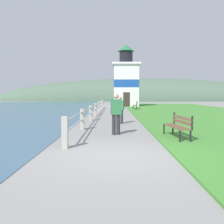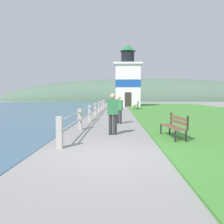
# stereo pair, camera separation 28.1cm
# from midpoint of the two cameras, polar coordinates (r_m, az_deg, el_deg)

# --- Properties ---
(ground_plane) EXTENTS (160.00, 160.00, 0.00)m
(ground_plane) POSITION_cam_midpoint_polar(r_m,az_deg,el_deg) (6.80, -0.85, -10.13)
(ground_plane) COLOR gray
(grass_verge) EXTENTS (12.00, 46.00, 0.06)m
(grass_verge) POSITION_cam_midpoint_polar(r_m,az_deg,el_deg) (23.21, 19.18, -0.28)
(grass_verge) COLOR #428433
(grass_verge) RESTS_ON ground_plane
(seawall_railing) EXTENTS (0.18, 25.25, 0.99)m
(seawall_railing) POSITION_cam_midpoint_polar(r_m,az_deg,el_deg) (20.22, -4.23, 0.88)
(seawall_railing) COLOR #A8A399
(seawall_railing) RESTS_ON ground_plane
(park_bench_near) EXTENTS (0.65, 1.87, 0.94)m
(park_bench_near) POSITION_cam_midpoint_polar(r_m,az_deg,el_deg) (9.62, 14.15, -2.82)
(park_bench_near) COLOR brown
(park_bench_near) RESTS_ON ground_plane
(park_bench_midway) EXTENTS (0.72, 2.02, 0.94)m
(park_bench_midway) POSITION_cam_midpoint_polar(r_m,az_deg,el_deg) (28.33, 5.15, 1.68)
(park_bench_midway) COLOR brown
(park_bench_midway) RESTS_ON ground_plane
(lighthouse) EXTENTS (3.94, 3.94, 8.74)m
(lighthouse) POSITION_cam_midpoint_polar(r_m,az_deg,el_deg) (35.91, 2.99, 7.09)
(lighthouse) COLOR white
(lighthouse) RESTS_ON ground_plane
(person_strolling) EXTENTS (0.46, 0.32, 1.71)m
(person_strolling) POSITION_cam_midpoint_polar(r_m,az_deg,el_deg) (10.31, 0.15, -0.08)
(person_strolling) COLOR #28282D
(person_strolling) RESTS_ON ground_plane
(person_by_railing) EXTENTS (0.43, 0.33, 1.59)m
(person_by_railing) POSITION_cam_midpoint_polar(r_m,az_deg,el_deg) (14.28, 1.36, 0.76)
(person_by_railing) COLOR #28282D
(person_by_railing) RESTS_ON ground_plane
(distant_hillside) EXTENTS (80.00, 16.00, 12.00)m
(distant_hillside) POSITION_cam_midpoint_polar(r_m,az_deg,el_deg) (67.73, 7.12, 2.52)
(distant_hillside) COLOR #4C6651
(distant_hillside) RESTS_ON ground_plane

